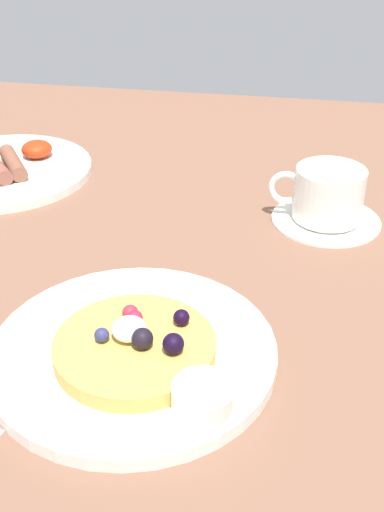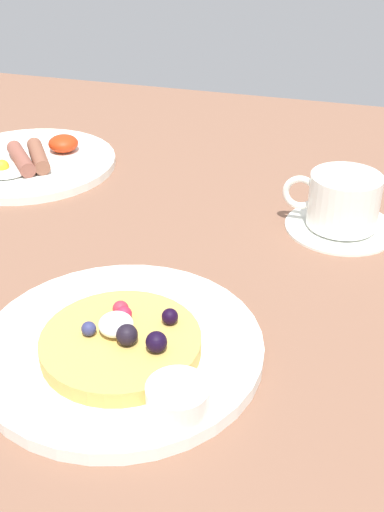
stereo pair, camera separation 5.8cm
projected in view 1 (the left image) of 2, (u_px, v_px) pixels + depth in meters
The scene contains 8 objects.
ground_plane at pixel (158, 307), 66.86cm from camera, with size 181.07×136.84×3.00cm, color brown.
pancake_plate at pixel (128, 351), 57.53cm from camera, with size 25.93×25.93×1.35cm, color white.
pancake_with_berries at pixel (136, 346), 55.56cm from camera, with size 14.26×14.26×3.46cm.
syrup_ramekin at pixel (203, 398), 49.68cm from camera, with size 5.06×5.06×2.50cm.
breakfast_plate at pixel (2, 171), 91.58cm from camera, with size 25.59×25.59×1.19cm, color white.
fried_breakfast at pixel (8, 163), 90.00cm from camera, with size 10.98×14.86×2.66cm.
coffee_saucer at pixel (326, 219), 79.68cm from camera, with size 13.53×13.53×0.65cm, color white.
coffee_cup at pixel (328, 193), 77.80cm from camera, with size 11.71×8.52×6.39cm.
Camera 1 is at (13.25, -52.56, 38.17)cm, focal length 44.74 mm.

